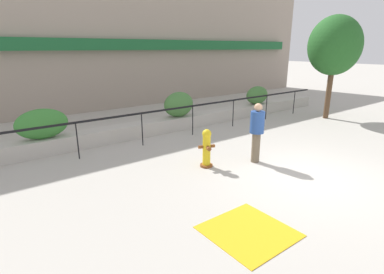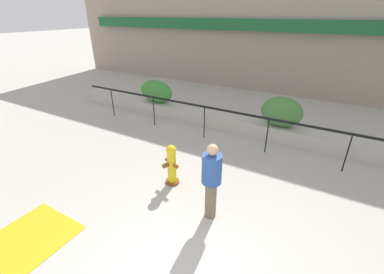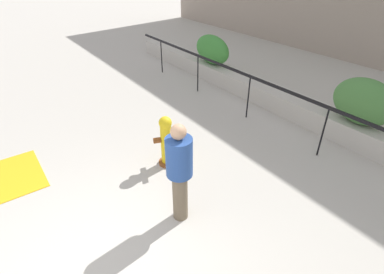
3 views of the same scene
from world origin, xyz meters
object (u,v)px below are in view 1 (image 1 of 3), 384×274
Objects in this scene: hedge_bush_2 at (257,95)px; fire_hydrant at (207,148)px; hedge_bush_1 at (179,104)px; street_tree at (335,46)px; hedge_bush_0 at (42,124)px; pedestrian at (257,129)px.

fire_hydrant is (-6.51, -3.87, -0.39)m from hedge_bush_2.
hedge_bush_1 reaches higher than fire_hydrant.
street_tree is at bearing -21.83° from hedge_bush_1.
hedge_bush_1 is at bearing 0.00° from hedge_bush_0.
hedge_bush_2 is 7.58m from fire_hydrant.
pedestrian is at bearing -165.67° from street_tree.
hedge_bush_1 is 4.27m from fire_hydrant.
hedge_bush_2 is 0.30× the size of street_tree.
street_tree reaches higher than hedge_bush_0.
pedestrian is at bearing -95.08° from hedge_bush_1.
hedge_bush_1 is at bearing 65.52° from fire_hydrant.
hedge_bush_2 is at bearing 125.29° from street_tree.
hedge_bush_2 is at bearing 30.71° from fire_hydrant.
street_tree reaches higher than pedestrian.
hedge_bush_1 is at bearing 84.92° from pedestrian.
hedge_bush_1 is 0.99× the size of hedge_bush_2.
hedge_bush_0 is 1.42× the size of fire_hydrant.
street_tree is at bearing 14.33° from pedestrian.
hedge_bush_0 is 0.89× the size of pedestrian.
hedge_bush_2 reaches higher than fire_hydrant.
pedestrian is (4.71, -4.45, 0.02)m from hedge_bush_0.
hedge_bush_1 is 1.24× the size of fire_hydrant.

